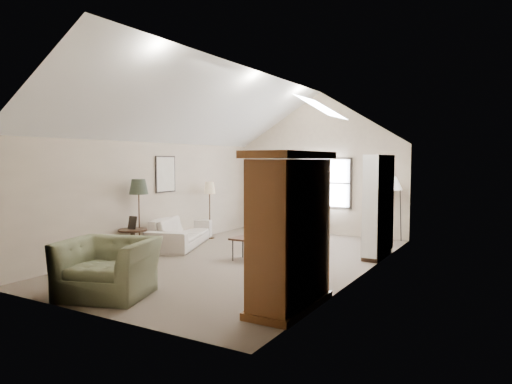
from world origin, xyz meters
The scene contains 18 objects.
room_shell centered at (0.00, 0.00, 3.21)m, with size 5.01×8.01×4.00m.
window centered at (0.10, 3.96, 1.45)m, with size 1.72×0.08×1.42m, color black.
skylight centered at (1.30, 0.90, 3.22)m, with size 0.80×1.20×0.52m, color white, non-canonical shape.
wall_art centered at (-1.88, 1.94, 1.73)m, with size 1.97×3.71×0.88m.
armoire centered at (2.18, -2.40, 1.10)m, with size 0.60×1.50×2.20m, color brown.
tv_alcove centered at (2.34, 1.60, 1.15)m, with size 0.32×1.30×2.10m, color white.
media_console centered at (2.32, 1.60, 0.30)m, with size 0.34×1.18×0.60m, color #382316.
tv_panel centered at (2.32, 1.60, 0.92)m, with size 0.05×0.90×0.55m, color black.
sofa centered at (-2.20, 0.53, 0.36)m, with size 2.46×0.96×0.72m, color beige.
armchair_near centered at (-0.51, -3.26, 0.43)m, with size 1.33×1.16×0.87m, color #69714F.
armchair_far centered at (-0.34, 2.29, 0.39)m, with size 0.83×0.85×0.78m, color #606345.
coffee_table centered at (0.23, -0.09, 0.24)m, with size 0.93×0.52×0.48m, color #3E2119.
bowl centered at (0.23, -0.09, 0.50)m, with size 0.22×0.22×0.05m, color #3B2518.
side_table centered at (-2.20, -1.07, 0.31)m, with size 0.62×0.62×0.62m, color #352115.
side_chair centered at (0.12, 2.23, 0.51)m, with size 0.40×0.40×1.03m, color brown.
tripod_lamp centered at (2.12, 3.70, 0.85)m, with size 0.49×0.49×1.70m, color silver, non-canonical shape.
dark_lamp centered at (-2.20, -0.87, 0.86)m, with size 0.41×0.41×1.71m, color #272D1F, non-canonical shape.
tan_lamp centered at (-2.20, 1.73, 0.77)m, with size 0.31×0.31×1.54m, color tan, non-canonical shape.
Camera 1 is at (4.94, -8.10, 2.09)m, focal length 32.00 mm.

